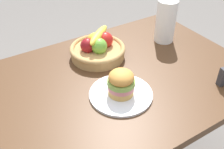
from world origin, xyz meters
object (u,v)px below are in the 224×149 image
(plate, at_px, (121,94))
(sandwich, at_px, (121,82))
(fruit_basket, at_px, (98,48))
(paper_towel_roll, at_px, (166,21))

(plate, bearing_deg, sandwich, 180.00)
(plate, relative_size, sandwich, 2.31)
(plate, height_order, fruit_basket, fruit_basket)
(plate, distance_m, paper_towel_roll, 0.56)
(sandwich, relative_size, paper_towel_roll, 0.50)
(sandwich, distance_m, paper_towel_roll, 0.55)
(plate, height_order, sandwich, sandwich)
(fruit_basket, relative_size, paper_towel_roll, 1.21)
(plate, xyz_separation_m, fruit_basket, (0.07, 0.33, 0.04))
(plate, bearing_deg, paper_towel_roll, 29.77)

